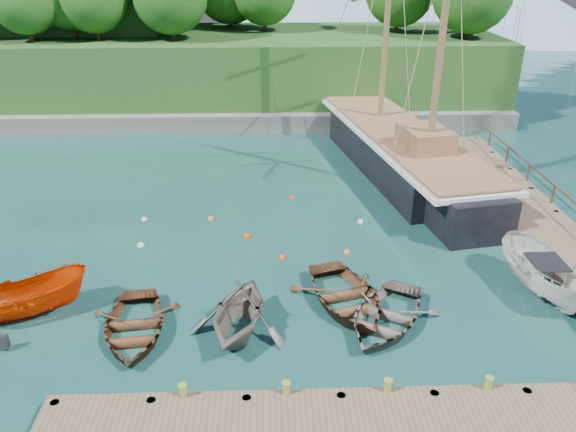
% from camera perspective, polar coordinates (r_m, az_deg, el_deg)
% --- Properties ---
extents(ground, '(160.00, 160.00, 0.00)m').
position_cam_1_polar(ground, '(21.67, 2.05, -9.40)').
color(ground, '#1A3C35').
rests_on(ground, ground).
extents(dock_east, '(3.20, 24.00, 1.10)m').
position_cam_1_polar(dock_east, '(30.31, 23.36, 0.14)').
color(dock_east, brown).
rests_on(dock_east, ground).
extents(bollard_0, '(0.26, 0.26, 0.45)m').
position_cam_1_polar(bollard_0, '(17.91, -10.40, -18.98)').
color(bollard_0, olive).
rests_on(bollard_0, ground).
extents(bollard_1, '(0.26, 0.26, 0.45)m').
position_cam_1_polar(bollard_1, '(17.72, -0.20, -19.04)').
color(bollard_1, olive).
rests_on(bollard_1, ground).
extents(bollard_2, '(0.26, 0.26, 0.45)m').
position_cam_1_polar(bollard_2, '(18.03, 9.90, -18.54)').
color(bollard_2, olive).
rests_on(bollard_2, ground).
extents(bollard_3, '(0.26, 0.26, 0.45)m').
position_cam_1_polar(bollard_3, '(18.82, 19.33, -17.59)').
color(bollard_3, olive).
rests_on(bollard_3, ground).
extents(rowboat_0, '(3.70, 4.81, 0.92)m').
position_cam_1_polar(rowboat_0, '(21.13, -15.32, -11.52)').
color(rowboat_0, '#51301C').
rests_on(rowboat_0, ground).
extents(rowboat_1, '(4.33, 4.74, 2.14)m').
position_cam_1_polar(rowboat_1, '(20.54, -4.94, -11.76)').
color(rowboat_1, '#665D54').
rests_on(rowboat_1, ground).
extents(rowboat_2, '(4.70, 5.65, 1.01)m').
position_cam_1_polar(rowboat_2, '(21.96, 5.87, -9.00)').
color(rowboat_2, '#51341E').
rests_on(rowboat_2, ground).
extents(rowboat_3, '(5.20, 5.66, 0.96)m').
position_cam_1_polar(rowboat_3, '(21.17, 9.74, -10.79)').
color(rowboat_3, '#5C524C').
rests_on(rowboat_3, ground).
extents(motorboat_orange, '(4.68, 3.43, 1.70)m').
position_cam_1_polar(motorboat_orange, '(23.40, -24.61, -9.13)').
color(motorboat_orange, '#BB2A00').
rests_on(motorboat_orange, ground).
extents(cabin_boat_white, '(2.73, 5.29, 1.95)m').
position_cam_1_polar(cabin_boat_white, '(24.70, 24.23, -7.12)').
color(cabin_boat_white, silver).
rests_on(cabin_boat_white, ground).
extents(schooner, '(7.98, 25.97, 18.90)m').
position_cam_1_polar(schooner, '(34.80, 11.34, 6.13)').
color(schooner, black).
rests_on(schooner, ground).
extents(mooring_buoy_0, '(0.34, 0.34, 0.34)m').
position_cam_1_polar(mooring_buoy_0, '(26.72, -14.71, -2.97)').
color(mooring_buoy_0, silver).
rests_on(mooring_buoy_0, ground).
extents(mooring_buoy_1, '(0.34, 0.34, 0.34)m').
position_cam_1_polar(mooring_buoy_1, '(26.71, -4.17, -2.13)').
color(mooring_buoy_1, '#F43E00').
rests_on(mooring_buoy_1, ground).
extents(mooring_buoy_2, '(0.33, 0.33, 0.33)m').
position_cam_1_polar(mooring_buoy_2, '(24.89, -0.60, -4.30)').
color(mooring_buoy_2, red).
rests_on(mooring_buoy_2, ground).
extents(mooring_buoy_3, '(0.31, 0.31, 0.31)m').
position_cam_1_polar(mooring_buoy_3, '(28.23, 7.36, -0.66)').
color(mooring_buoy_3, silver).
rests_on(mooring_buoy_3, ground).
extents(mooring_buoy_4, '(0.32, 0.32, 0.32)m').
position_cam_1_polar(mooring_buoy_4, '(28.58, -7.82, -0.34)').
color(mooring_buoy_4, orange).
rests_on(mooring_buoy_4, ground).
extents(mooring_buoy_5, '(0.30, 0.30, 0.30)m').
position_cam_1_polar(mooring_buoy_5, '(30.68, 0.40, 1.81)').
color(mooring_buoy_5, '#E73E05').
rests_on(mooring_buoy_5, ground).
extents(mooring_buoy_6, '(0.28, 0.28, 0.28)m').
position_cam_1_polar(mooring_buoy_6, '(29.18, -14.39, -0.39)').
color(mooring_buoy_6, white).
rests_on(mooring_buoy_6, ground).
extents(mooring_buoy_7, '(0.31, 0.31, 0.31)m').
position_cam_1_polar(mooring_buoy_7, '(25.44, 5.99, -3.74)').
color(mooring_buoy_7, orange).
rests_on(mooring_buoy_7, ground).
extents(headland, '(51.00, 19.31, 12.90)m').
position_cam_1_polar(headland, '(50.82, -15.74, 17.08)').
color(headland, '#474744').
rests_on(headland, ground).
extents(distant_ridge, '(117.00, 40.00, 10.00)m').
position_cam_1_polar(distant_ridge, '(88.20, 1.85, 20.54)').
color(distant_ridge, '#728CA5').
rests_on(distant_ridge, ground).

